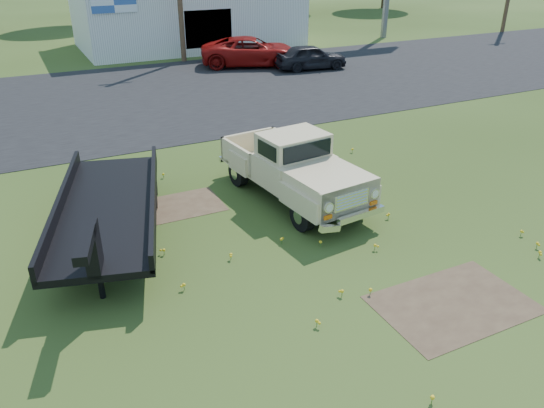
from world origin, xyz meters
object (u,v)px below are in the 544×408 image
(vintage_pickup_truck, at_px, (293,167))
(flatbed_trailer, at_px, (108,203))
(dark_sedan, at_px, (311,57))
(red_pickup, at_px, (252,52))

(vintage_pickup_truck, height_order, flatbed_trailer, vintage_pickup_truck)
(vintage_pickup_truck, height_order, dark_sedan, vintage_pickup_truck)
(vintage_pickup_truck, bearing_deg, red_pickup, 63.01)
(flatbed_trailer, xyz_separation_m, dark_sedan, (13.56, 14.10, -0.23))
(flatbed_trailer, bearing_deg, red_pickup, 71.38)
(vintage_pickup_truck, relative_size, red_pickup, 0.91)
(flatbed_trailer, bearing_deg, dark_sedan, 61.44)
(red_pickup, distance_m, dark_sedan, 3.41)
(vintage_pickup_truck, bearing_deg, flatbed_trailer, 172.80)
(flatbed_trailer, relative_size, dark_sedan, 1.68)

